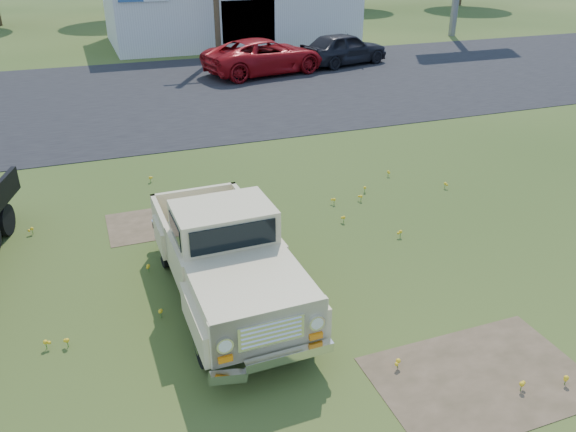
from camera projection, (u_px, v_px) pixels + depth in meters
name	position (u px, v px, depth m)	size (l,w,h in m)	color
ground	(304.00, 288.00, 9.98)	(140.00, 140.00, 0.00)	#274114
asphalt_lot	(165.00, 94.00, 22.59)	(90.00, 14.00, 0.02)	black
dirt_patch_a	(481.00, 378.00, 7.93)	(3.00, 2.00, 0.01)	#4E4129
dirt_patch_b	(160.00, 223.00, 12.30)	(2.20, 1.60, 0.01)	#4E4129
commercial_building	(229.00, 5.00, 33.63)	(14.20, 8.20, 4.15)	beige
vintage_pickup_truck	(225.00, 253.00, 9.34)	(1.89, 4.85, 1.76)	#C9B287
red_pickup	(265.00, 57.00, 25.64)	(2.62, 5.69, 1.58)	#9D0E13
dark_sedan	(344.00, 49.00, 27.55)	(1.84, 4.58, 1.56)	black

